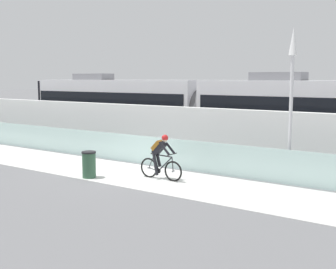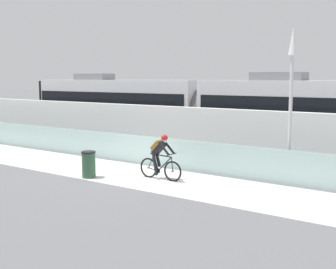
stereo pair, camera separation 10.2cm
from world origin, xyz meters
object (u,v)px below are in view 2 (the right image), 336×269
Objects in this scene: tram at (205,111)px; cyclist_on_bike at (160,157)px; trash_bin at (89,164)px; lamp_post_antenna at (291,86)px.

tram reaches higher than cyclist_on_bike.
tram is at bearing 89.50° from trash_bin.
cyclist_on_bike is 2.59m from trash_bin.
trash_bin is at bearing -150.96° from cyclist_on_bike.
tram is 4.34× the size of lamp_post_antenna.
cyclist_on_bike is at bearing 29.04° from trash_bin.
trash_bin is (-2.25, -1.25, -0.32)m from cyclist_on_bike.
lamp_post_antenna is at bearing 29.25° from cyclist_on_bike.
lamp_post_antenna is (3.84, 2.15, 2.49)m from cyclist_on_bike.
cyclist_on_bike is 1.84× the size of trash_bin.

